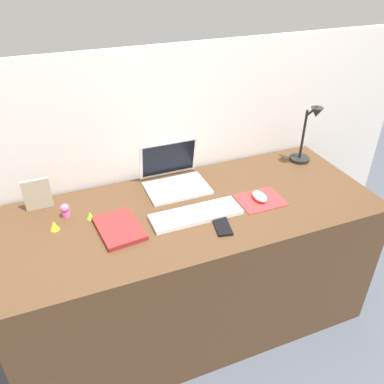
{
  "coord_description": "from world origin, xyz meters",
  "views": [
    {
      "loc": [
        -0.55,
        -1.37,
        1.78
      ],
      "look_at": [
        -0.0,
        0.0,
        0.83
      ],
      "focal_mm": 36.78,
      "sensor_mm": 36.0,
      "label": 1
    }
  ],
  "objects_px": {
    "toy_figurine_pink": "(65,210)",
    "toy_figurine_yellow": "(54,226)",
    "desk_lamp": "(307,136)",
    "picture_frame": "(37,194)",
    "cell_phone": "(222,226)",
    "notebook_pad": "(119,228)",
    "laptop": "(173,175)",
    "toy_figurine_lime": "(90,215)",
    "keyboard": "(196,214)",
    "mouse": "(260,196)"
  },
  "relations": [
    {
      "from": "mouse",
      "to": "toy_figurine_lime",
      "type": "relative_size",
      "value": 2.68
    },
    {
      "from": "toy_figurine_pink",
      "to": "desk_lamp",
      "type": "bearing_deg",
      "value": 1.28
    },
    {
      "from": "picture_frame",
      "to": "toy_figurine_yellow",
      "type": "xyz_separation_m",
      "value": [
        0.05,
        -0.19,
        -0.05
      ]
    },
    {
      "from": "keyboard",
      "to": "mouse",
      "type": "xyz_separation_m",
      "value": [
        0.33,
        0.01,
        0.01
      ]
    },
    {
      "from": "toy_figurine_lime",
      "to": "toy_figurine_pink",
      "type": "bearing_deg",
      "value": 148.72
    },
    {
      "from": "cell_phone",
      "to": "picture_frame",
      "type": "distance_m",
      "value": 0.84
    },
    {
      "from": "keyboard",
      "to": "mouse",
      "type": "height_order",
      "value": "mouse"
    },
    {
      "from": "keyboard",
      "to": "mouse",
      "type": "relative_size",
      "value": 4.27
    },
    {
      "from": "mouse",
      "to": "notebook_pad",
      "type": "relative_size",
      "value": 0.4
    },
    {
      "from": "cell_phone",
      "to": "toy_figurine_pink",
      "type": "height_order",
      "value": "toy_figurine_pink"
    },
    {
      "from": "mouse",
      "to": "toy_figurine_pink",
      "type": "distance_m",
      "value": 0.89
    },
    {
      "from": "mouse",
      "to": "cell_phone",
      "type": "bearing_deg",
      "value": -154.0
    },
    {
      "from": "laptop",
      "to": "desk_lamp",
      "type": "bearing_deg",
      "value": -4.04
    },
    {
      "from": "mouse",
      "to": "toy_figurine_yellow",
      "type": "distance_m",
      "value": 0.93
    },
    {
      "from": "laptop",
      "to": "toy_figurine_pink",
      "type": "xyz_separation_m",
      "value": [
        -0.54,
        -0.08,
        -0.02
      ]
    },
    {
      "from": "keyboard",
      "to": "cell_phone",
      "type": "xyz_separation_m",
      "value": [
        0.07,
        -0.11,
        -0.01
      ]
    },
    {
      "from": "toy_figurine_yellow",
      "to": "toy_figurine_pink",
      "type": "bearing_deg",
      "value": 54.87
    },
    {
      "from": "notebook_pad",
      "to": "toy_figurine_pink",
      "type": "xyz_separation_m",
      "value": [
        -0.2,
        0.18,
        0.02
      ]
    },
    {
      "from": "cell_phone",
      "to": "desk_lamp",
      "type": "relative_size",
      "value": 0.37
    },
    {
      "from": "cell_phone",
      "to": "desk_lamp",
      "type": "height_order",
      "value": "desk_lamp"
    },
    {
      "from": "laptop",
      "to": "toy_figurine_pink",
      "type": "distance_m",
      "value": 0.54
    },
    {
      "from": "toy_figurine_pink",
      "to": "toy_figurine_yellow",
      "type": "bearing_deg",
      "value": -125.13
    },
    {
      "from": "laptop",
      "to": "desk_lamp",
      "type": "height_order",
      "value": "desk_lamp"
    },
    {
      "from": "laptop",
      "to": "desk_lamp",
      "type": "distance_m",
      "value": 0.75
    },
    {
      "from": "picture_frame",
      "to": "toy_figurine_pink",
      "type": "xyz_separation_m",
      "value": [
        0.1,
        -0.11,
        -0.04
      ]
    },
    {
      "from": "cell_phone",
      "to": "notebook_pad",
      "type": "distance_m",
      "value": 0.44
    },
    {
      "from": "laptop",
      "to": "cell_phone",
      "type": "bearing_deg",
      "value": -79.53
    },
    {
      "from": "laptop",
      "to": "toy_figurine_yellow",
      "type": "xyz_separation_m",
      "value": [
        -0.59,
        -0.16,
        -0.03
      ]
    },
    {
      "from": "picture_frame",
      "to": "toy_figurine_lime",
      "type": "relative_size",
      "value": 4.18
    },
    {
      "from": "cell_phone",
      "to": "picture_frame",
      "type": "bearing_deg",
      "value": 159.53
    },
    {
      "from": "keyboard",
      "to": "picture_frame",
      "type": "height_order",
      "value": "picture_frame"
    },
    {
      "from": "toy_figurine_yellow",
      "to": "toy_figurine_lime",
      "type": "relative_size",
      "value": 1.21
    },
    {
      "from": "laptop",
      "to": "picture_frame",
      "type": "distance_m",
      "value": 0.64
    },
    {
      "from": "notebook_pad",
      "to": "toy_figurine_pink",
      "type": "height_order",
      "value": "toy_figurine_pink"
    },
    {
      "from": "mouse",
      "to": "toy_figurine_pink",
      "type": "height_order",
      "value": "toy_figurine_pink"
    },
    {
      "from": "laptop",
      "to": "toy_figurine_lime",
      "type": "bearing_deg",
      "value": -162.4
    },
    {
      "from": "desk_lamp",
      "to": "toy_figurine_lime",
      "type": "bearing_deg",
      "value": -175.76
    },
    {
      "from": "desk_lamp",
      "to": "notebook_pad",
      "type": "distance_m",
      "value": 1.11
    },
    {
      "from": "desk_lamp",
      "to": "picture_frame",
      "type": "bearing_deg",
      "value": 176.53
    },
    {
      "from": "desk_lamp",
      "to": "mouse",
      "type": "bearing_deg",
      "value": -150.11
    },
    {
      "from": "laptop",
      "to": "notebook_pad",
      "type": "height_order",
      "value": "laptop"
    },
    {
      "from": "cell_phone",
      "to": "mouse",
      "type": "bearing_deg",
      "value": 37.29
    },
    {
      "from": "keyboard",
      "to": "cell_phone",
      "type": "relative_size",
      "value": 3.2
    },
    {
      "from": "cell_phone",
      "to": "toy_figurine_lime",
      "type": "relative_size",
      "value": 3.57
    },
    {
      "from": "mouse",
      "to": "notebook_pad",
      "type": "xyz_separation_m",
      "value": [
        -0.67,
        0.02,
        -0.01
      ]
    },
    {
      "from": "toy_figurine_lime",
      "to": "cell_phone",
      "type": "bearing_deg",
      "value": -27.79
    },
    {
      "from": "notebook_pad",
      "to": "desk_lamp",
      "type": "bearing_deg",
      "value": 5.05
    },
    {
      "from": "notebook_pad",
      "to": "toy_figurine_yellow",
      "type": "xyz_separation_m",
      "value": [
        -0.25,
        0.1,
        0.01
      ]
    },
    {
      "from": "toy_figurine_pink",
      "to": "toy_figurine_yellow",
      "type": "height_order",
      "value": "toy_figurine_pink"
    },
    {
      "from": "keyboard",
      "to": "picture_frame",
      "type": "bearing_deg",
      "value": 152.88
    }
  ]
}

